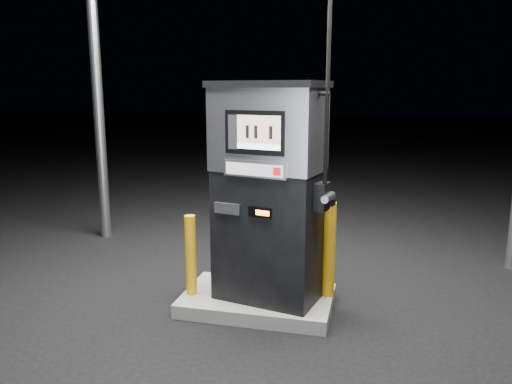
# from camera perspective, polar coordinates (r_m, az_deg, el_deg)

# --- Properties ---
(ground) EXTENTS (80.00, 80.00, 0.00)m
(ground) POSITION_cam_1_polar(r_m,az_deg,el_deg) (5.59, 0.20, -13.00)
(ground) COLOR black
(ground) RESTS_ON ground
(pump_island) EXTENTS (1.60, 1.00, 0.15)m
(pump_island) POSITION_cam_1_polar(r_m,az_deg,el_deg) (5.56, 0.20, -12.30)
(pump_island) COLOR slate
(pump_island) RESTS_ON ground
(fuel_dispenser) EXTENTS (1.31, 0.89, 4.70)m
(fuel_dispenser) POSITION_cam_1_polar(r_m,az_deg,el_deg) (5.11, 1.44, 0.13)
(fuel_dispenser) COLOR black
(fuel_dispenser) RESTS_ON pump_island
(bollard_left) EXTENTS (0.15, 0.15, 0.88)m
(bollard_left) POSITION_cam_1_polar(r_m,az_deg,el_deg) (5.43, -7.46, -7.18)
(bollard_left) COLOR orange
(bollard_left) RESTS_ON pump_island
(bollard_right) EXTENTS (0.16, 0.16, 1.03)m
(bollard_right) POSITION_cam_1_polar(r_m,az_deg,el_deg) (5.38, 8.33, -6.54)
(bollard_right) COLOR orange
(bollard_right) RESTS_ON pump_island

